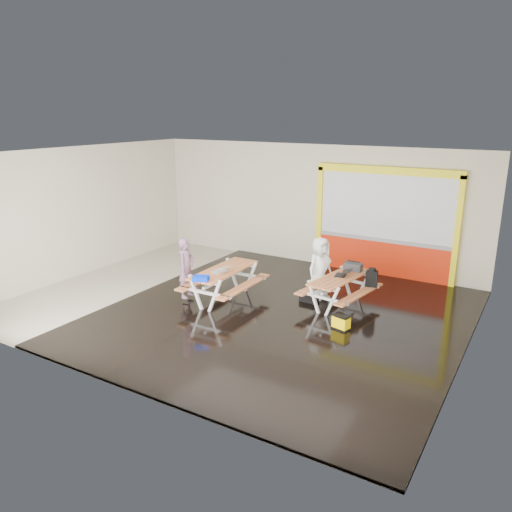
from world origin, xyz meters
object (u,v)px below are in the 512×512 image
Objects in this scene: person_left at (186,268)px; toolbox at (353,267)px; laptop_right at (343,274)px; laptop_left at (221,270)px; fluke_bag at (341,322)px; blue_pouch at (201,278)px; dark_case at (309,298)px; picnic_table_right at (340,284)px; backpack at (372,278)px; person_right at (320,268)px; picnic_table_left at (224,277)px.

toolbox is at bearing -67.64° from person_left.
person_left is 3.66m from laptop_right.
fluke_bag is (2.95, 0.08, -0.67)m from laptop_left.
blue_pouch is 3.17m from fluke_bag.
toolbox is at bearing 82.39° from laptop_right.
toolbox is 1.07× the size of dark_case.
dark_case is (1.71, 1.18, -0.74)m from laptop_left.
picnic_table_right is at bearing -74.81° from person_left.
person_left reaches higher than dark_case.
laptop_left is 3.49m from backpack.
toolbox is 1.28m from dark_case.
person_left is 0.87m from laptop_left.
blue_pouch is at bearing -140.65° from backpack.
dark_case is at bearing -154.58° from backpack.
backpack is at bearing -10.72° from toolbox.
blue_pouch is at bearing 159.80° from person_right.
blue_pouch is 3.64m from toolbox.
laptop_right is (0.64, -0.14, 0.01)m from person_right.
laptop_left reaches higher than blue_pouch.
picnic_table_right is 3.19m from blue_pouch.
blue_pouch is at bearing -133.02° from dark_case.
laptop_right is 1.03× the size of fluke_bag.
picnic_table_left is at bearing -152.89° from backpack.
person_left is (-0.77, -0.44, 0.22)m from picnic_table_left.
person_right is 3.39× the size of backpack.
picnic_table_left is 2.08m from dark_case.
blue_pouch is (-0.05, -0.70, -0.00)m from laptop_left.
person_right is at bearing -167.82° from backpack.
laptop_right is at bearing 73.75° from picnic_table_right.
backpack is (3.05, 2.50, -0.18)m from blue_pouch.
picnic_table_left is at bearing -155.00° from laptop_right.
toolbox is at bearing 45.40° from blue_pouch.
blue_pouch is 0.81× the size of toolbox.
dark_case is 0.99× the size of fluke_bag.
person_right is at bearing 158.72° from picnic_table_right.
blue_pouch is (-2.46, -2.00, 0.29)m from picnic_table_right.
person_right reaches higher than toolbox.
person_left reaches higher than picnic_table_left.
picnic_table_left is at bearing 177.24° from fluke_bag.
laptop_right reaches higher than dark_case.
person_left is 3.60× the size of fluke_bag.
person_right reaches higher than dark_case.
laptop_right reaches higher than fluke_bag.
backpack is at bearing 40.27° from picnic_table_right.
person_left reaches higher than laptop_left.
backpack is at bearing 35.65° from laptop_right.
fluke_bag is (-0.05, -1.72, -0.48)m from backpack.
laptop_left is (-1.80, -1.54, 0.08)m from person_right.
picnic_table_left is at bearing 144.40° from person_right.
toolbox is at bearing -44.12° from person_right.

